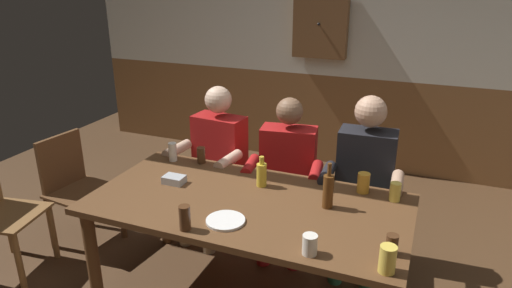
{
  "coord_description": "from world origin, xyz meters",
  "views": [
    {
      "loc": [
        0.98,
        -2.29,
        2.06
      ],
      "look_at": [
        0.0,
        0.12,
        1.07
      ],
      "focal_mm": 32.13,
      "sensor_mm": 36.0,
      "label": 1
    }
  ],
  "objects_px": {
    "pint_glass_5": "(185,218)",
    "pint_glass_6": "(201,155)",
    "dining_table": "(248,214)",
    "person_2": "(364,177)",
    "pint_glass_2": "(173,152)",
    "pint_glass_4": "(388,259)",
    "chair_empty_near_left": "(75,187)",
    "bottle_0": "(328,191)",
    "bottle_1": "(262,174)",
    "pint_glass_7": "(310,245)",
    "pint_glass_3": "(363,183)",
    "condiment_caddy": "(174,180)",
    "pint_glass_1": "(395,192)",
    "person_1": "(286,170)",
    "person_0": "(215,156)",
    "plate_0": "(226,221)",
    "pint_glass_0": "(392,245)",
    "wall_dart_cabinet": "(321,23)"
  },
  "relations": [
    {
      "from": "pint_glass_0",
      "to": "condiment_caddy",
      "type": "bearing_deg",
      "value": 168.24
    },
    {
      "from": "pint_glass_0",
      "to": "pint_glass_7",
      "type": "relative_size",
      "value": 1.01
    },
    {
      "from": "plate_0",
      "to": "pint_glass_0",
      "type": "distance_m",
      "value": 0.89
    },
    {
      "from": "plate_0",
      "to": "pint_glass_5",
      "type": "distance_m",
      "value": 0.24
    },
    {
      "from": "person_1",
      "to": "bottle_1",
      "type": "xyz_separation_m",
      "value": [
        -0.01,
        -0.48,
        0.17
      ]
    },
    {
      "from": "chair_empty_near_left",
      "to": "plate_0",
      "type": "height_order",
      "value": "chair_empty_near_left"
    },
    {
      "from": "pint_glass_1",
      "to": "pint_glass_2",
      "type": "xyz_separation_m",
      "value": [
        -1.59,
        0.04,
        0.01
      ]
    },
    {
      "from": "bottle_0",
      "to": "chair_empty_near_left",
      "type": "bearing_deg",
      "value": 178.06
    },
    {
      "from": "pint_glass_5",
      "to": "plate_0",
      "type": "bearing_deg",
      "value": 42.39
    },
    {
      "from": "pint_glass_4",
      "to": "plate_0",
      "type": "bearing_deg",
      "value": 171.8
    },
    {
      "from": "person_1",
      "to": "pint_glass_7",
      "type": "bearing_deg",
      "value": 104.99
    },
    {
      "from": "pint_glass_7",
      "to": "pint_glass_2",
      "type": "bearing_deg",
      "value": 148.37
    },
    {
      "from": "plate_0",
      "to": "bottle_0",
      "type": "xyz_separation_m",
      "value": [
        0.49,
        0.38,
        0.1
      ]
    },
    {
      "from": "wall_dart_cabinet",
      "to": "bottle_0",
      "type": "bearing_deg",
      "value": -73.68
    },
    {
      "from": "pint_glass_2",
      "to": "pint_glass_5",
      "type": "xyz_separation_m",
      "value": [
        0.57,
        -0.81,
        0.0
      ]
    },
    {
      "from": "dining_table",
      "to": "pint_glass_5",
      "type": "xyz_separation_m",
      "value": [
        -0.19,
        -0.42,
        0.16
      ]
    },
    {
      "from": "pint_glass_5",
      "to": "dining_table",
      "type": "bearing_deg",
      "value": 66.15
    },
    {
      "from": "person_1",
      "to": "bottle_0",
      "type": "relative_size",
      "value": 4.23
    },
    {
      "from": "pint_glass_2",
      "to": "pint_glass_4",
      "type": "bearing_deg",
      "value": -25.6
    },
    {
      "from": "bottle_0",
      "to": "pint_glass_2",
      "type": "xyz_separation_m",
      "value": [
        -1.23,
        0.27,
        -0.04
      ]
    },
    {
      "from": "condiment_caddy",
      "to": "pint_glass_4",
      "type": "bearing_deg",
      "value": -17.67
    },
    {
      "from": "bottle_1",
      "to": "pint_glass_1",
      "type": "bearing_deg",
      "value": 7.9
    },
    {
      "from": "person_0",
      "to": "pint_glass_0",
      "type": "height_order",
      "value": "person_0"
    },
    {
      "from": "pint_glass_0",
      "to": "pint_glass_1",
      "type": "bearing_deg",
      "value": 94.61
    },
    {
      "from": "pint_glass_5",
      "to": "wall_dart_cabinet",
      "type": "xyz_separation_m",
      "value": [
        -0.03,
        2.86,
        0.74
      ]
    },
    {
      "from": "dining_table",
      "to": "person_0",
      "type": "height_order",
      "value": "person_0"
    },
    {
      "from": "person_2",
      "to": "bottle_0",
      "type": "height_order",
      "value": "person_2"
    },
    {
      "from": "plate_0",
      "to": "pint_glass_5",
      "type": "xyz_separation_m",
      "value": [
        -0.17,
        -0.15,
        0.06
      ]
    },
    {
      "from": "person_2",
      "to": "pint_glass_4",
      "type": "distance_m",
      "value": 1.16
    },
    {
      "from": "plate_0",
      "to": "pint_glass_4",
      "type": "relative_size",
      "value": 1.62
    },
    {
      "from": "dining_table",
      "to": "pint_glass_7",
      "type": "xyz_separation_m",
      "value": [
        0.5,
        -0.39,
        0.14
      ]
    },
    {
      "from": "person_0",
      "to": "pint_glass_5",
      "type": "distance_m",
      "value": 1.22
    },
    {
      "from": "pint_glass_2",
      "to": "pint_glass_3",
      "type": "bearing_deg",
      "value": 0.23
    },
    {
      "from": "pint_glass_4",
      "to": "pint_glass_7",
      "type": "bearing_deg",
      "value": 179.15
    },
    {
      "from": "dining_table",
      "to": "person_2",
      "type": "height_order",
      "value": "person_2"
    },
    {
      "from": "pint_glass_5",
      "to": "pint_glass_7",
      "type": "bearing_deg",
      "value": 2.53
    },
    {
      "from": "pint_glass_3",
      "to": "wall_dart_cabinet",
      "type": "relative_size",
      "value": 0.18
    },
    {
      "from": "dining_table",
      "to": "chair_empty_near_left",
      "type": "bearing_deg",
      "value": 173.45
    },
    {
      "from": "pint_glass_5",
      "to": "pint_glass_6",
      "type": "distance_m",
      "value": 0.92
    },
    {
      "from": "person_0",
      "to": "person_2",
      "type": "height_order",
      "value": "person_2"
    },
    {
      "from": "person_1",
      "to": "pint_glass_6",
      "type": "bearing_deg",
      "value": 19.07
    },
    {
      "from": "pint_glass_3",
      "to": "pint_glass_7",
      "type": "distance_m",
      "value": 0.79
    },
    {
      "from": "condiment_caddy",
      "to": "bottle_1",
      "type": "bearing_deg",
      "value": 17.77
    },
    {
      "from": "bottle_0",
      "to": "pint_glass_1",
      "type": "height_order",
      "value": "bottle_0"
    },
    {
      "from": "bottle_0",
      "to": "pint_glass_6",
      "type": "xyz_separation_m",
      "value": [
        -1.01,
        0.31,
        -0.05
      ]
    },
    {
      "from": "pint_glass_7",
      "to": "pint_glass_3",
      "type": "bearing_deg",
      "value": 80.69
    },
    {
      "from": "bottle_1",
      "to": "pint_glass_7",
      "type": "distance_m",
      "value": 0.8
    },
    {
      "from": "pint_glass_5",
      "to": "pint_glass_6",
      "type": "height_order",
      "value": "pint_glass_5"
    },
    {
      "from": "pint_glass_3",
      "to": "condiment_caddy",
      "type": "bearing_deg",
      "value": -164.15
    },
    {
      "from": "person_1",
      "to": "condiment_caddy",
      "type": "distance_m",
      "value": 0.88
    }
  ]
}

